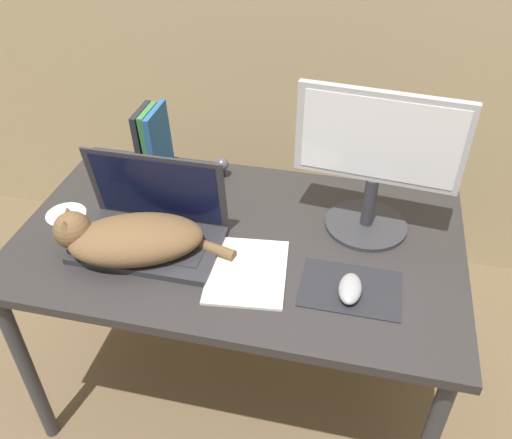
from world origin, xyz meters
TOP-DOWN VIEW (x-y plane):
  - desk at (0.00, 0.37)m, footprint 1.26×0.74m
  - laptop at (-0.23, 0.30)m, footprint 0.40×0.24m
  - cat at (-0.27, 0.23)m, footprint 0.48×0.30m
  - external_monitor at (0.35, 0.50)m, footprint 0.44×0.24m
  - mousepad at (0.33, 0.23)m, footprint 0.26×0.18m
  - computer_mouse at (0.33, 0.21)m, footprint 0.06×0.11m
  - book_row at (-0.36, 0.65)m, footprint 0.08×0.16m
  - notepad at (0.06, 0.23)m, footprint 0.23×0.28m
  - webcam at (-0.13, 0.66)m, footprint 0.04×0.04m
  - cd_disc at (-0.53, 0.36)m, footprint 0.12×0.12m

SIDE VIEW (x-z plane):
  - desk at x=0.00m, z-range 0.28..0.98m
  - cd_disc at x=-0.53m, z-range 0.70..0.70m
  - mousepad at x=0.33m, z-range 0.70..0.70m
  - notepad at x=0.06m, z-range 0.70..0.71m
  - computer_mouse at x=0.33m, z-range 0.70..0.74m
  - webcam at x=-0.13m, z-range 0.71..0.78m
  - laptop at x=-0.23m, z-range 0.62..0.87m
  - cat at x=-0.27m, z-range 0.69..0.83m
  - book_row at x=-0.36m, z-range 0.70..0.92m
  - external_monitor at x=0.35m, z-range 0.72..1.14m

